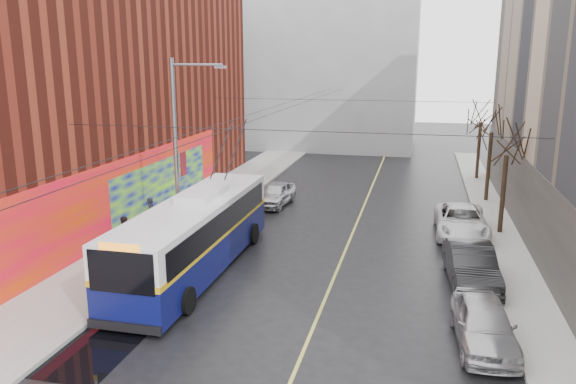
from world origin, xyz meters
name	(u,v)px	position (x,y,z in m)	size (l,w,h in m)	color
ground	(240,376)	(0.00, 0.00, 0.00)	(140.00, 140.00, 0.00)	black
sidewalk_left	(166,233)	(-8.00, 12.00, 0.07)	(4.00, 60.00, 0.15)	gray
sidewalk_right	(510,259)	(9.00, 12.00, 0.07)	(2.00, 60.00, 0.15)	gray
lane_line	(352,236)	(1.50, 14.00, 0.00)	(0.12, 50.00, 0.01)	#BFB74C
building_left	(44,95)	(-15.99, 13.99, 6.99)	(12.11, 36.00, 14.00)	#591B11
building_far	(319,58)	(-6.00, 44.99, 9.02)	(20.50, 12.10, 18.00)	gray
streetlight_pole	(179,150)	(-6.14, 10.00, 4.85)	(2.65, 0.60, 9.00)	slate
catenary_wires	(279,112)	(-2.54, 14.77, 6.25)	(18.00, 60.00, 0.22)	black
tree_near	(508,140)	(9.00, 16.00, 4.98)	(3.20, 3.20, 6.40)	black
tree_mid	(492,120)	(9.00, 23.00, 5.25)	(3.20, 3.20, 6.68)	black
tree_far	(482,112)	(9.00, 30.00, 5.14)	(3.20, 3.20, 6.57)	black
puddle	(94,350)	(-4.95, 0.36, 0.00)	(2.39, 3.80, 0.01)	black
pigeons_flying	(259,97)	(-2.18, 9.78, 7.34)	(3.78, 3.76, 2.11)	slate
trolleybus	(195,234)	(-4.43, 7.56, 1.65)	(2.96, 12.59, 5.94)	#090D45
parked_car_a	(484,324)	(7.00, 3.55, 0.75)	(1.77, 4.40, 1.50)	#B8B9BE
parked_car_b	(471,265)	(6.99, 8.71, 0.81)	(1.72, 4.92, 1.62)	black
parked_car_c	(461,221)	(7.00, 15.37, 0.77)	(2.56, 5.55, 1.54)	white
following_car	(275,194)	(-3.96, 19.15, 0.72)	(1.71, 4.24, 1.45)	#B0AFB4
pedestrian_a	(152,214)	(-8.79, 12.09, 1.03)	(0.64, 0.42, 1.76)	black
pedestrian_b	(126,235)	(-8.26, 8.47, 1.03)	(0.86, 0.67, 1.76)	black
pedestrian_c	(183,209)	(-7.54, 13.27, 1.04)	(1.15, 0.66, 1.79)	black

